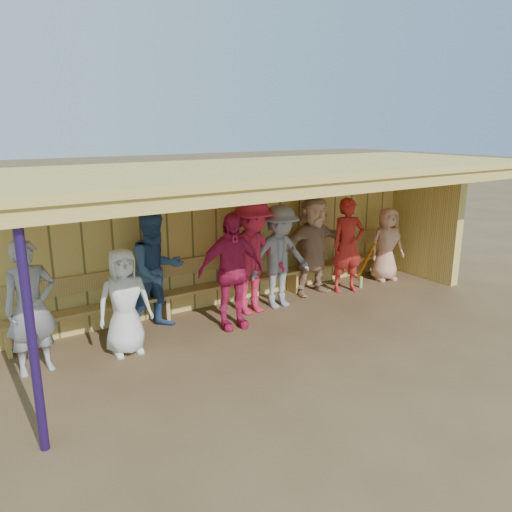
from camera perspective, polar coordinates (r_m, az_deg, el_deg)
The scene contains 13 objects.
ground at distance 7.99m, azimuth 1.38°, elevation -7.84°, with size 90.00×90.00×0.00m, color brown.
player_a at distance 6.84m, azimuth -24.33°, elevation -5.39°, with size 0.63×0.42×1.74m, color #92929A.
player_b at distance 7.02m, azimuth -14.81°, elevation -5.07°, with size 0.73×0.47×1.49m, color silver.
player_c at distance 7.69m, azimuth -11.31°, elevation -1.71°, with size 0.90×0.70×1.85m, color #305084.
player_d at distance 7.63m, azimuth -2.87°, elevation -1.76°, with size 1.06×0.44×1.81m, color #C82053.
player_e at distance 8.50m, azimuth 2.71°, elevation -0.10°, with size 1.15×0.66×1.78m, color gray.
player_f at distance 9.22m, azimuth 6.57°, elevation 1.20°, with size 1.72×0.55×1.85m, color tan.
player_g at distance 9.46m, azimuth 10.44°, elevation 1.19°, with size 0.65×0.43×1.78m, color red.
player_h at distance 10.37m, azimuth 14.72°, elevation 1.30°, with size 0.73×0.47×1.49m, color #E09E7E.
player_extra at distance 8.19m, azimuth -0.46°, elevation -0.09°, with size 1.25×0.72×1.94m, color #BF1E3B.
dugout_structure at distance 8.28m, azimuth 0.99°, elevation 5.19°, with size 8.80×3.20×2.50m.
bench at distance 8.70m, azimuth -2.75°, elevation -2.25°, with size 7.60×0.34×0.93m.
dugout_equipment at distance 8.18m, azimuth -8.03°, elevation -3.76°, with size 6.62×0.62×0.80m.
Camera 1 is at (-4.18, -6.08, 3.07)m, focal length 35.00 mm.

